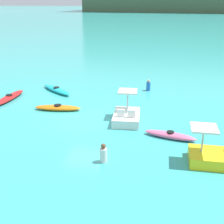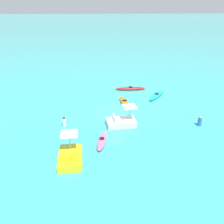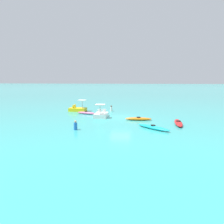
{
  "view_description": "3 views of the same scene",
  "coord_description": "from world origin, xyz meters",
  "px_view_note": "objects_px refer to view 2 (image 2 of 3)",
  "views": [
    {
      "loc": [
        4.77,
        -15.39,
        6.71
      ],
      "look_at": [
        1.36,
        1.08,
        0.26
      ],
      "focal_mm": 47.31,
      "sensor_mm": 36.0,
      "label": 1
    },
    {
      "loc": [
        19.24,
        -1.89,
        9.16
      ],
      "look_at": [
        0.16,
        -0.15,
        0.22
      ],
      "focal_mm": 36.54,
      "sensor_mm": 36.0,
      "label": 2
    },
    {
      "loc": [
        -3.69,
        23.04,
        4.4
      ],
      "look_at": [
        0.92,
        0.8,
        0.75
      ],
      "focal_mm": 30.93,
      "sensor_mm": 36.0,
      "label": 3
    }
  ],
  "objects_px": {
    "kayak_pink": "(102,141)",
    "person_near_shore": "(64,122)",
    "kayak_cyan": "(157,95)",
    "kayak_red": "(130,88)",
    "kayak_orange": "(125,102)",
    "person_by_kayaks": "(200,121)",
    "pedal_boat_white": "(121,122)",
    "pedal_boat_yellow": "(70,157)"
  },
  "relations": [
    {
      "from": "kayak_pink",
      "to": "person_near_shore",
      "type": "distance_m",
      "value": 4.13
    },
    {
      "from": "kayak_pink",
      "to": "kayak_cyan",
      "type": "relative_size",
      "value": 0.85
    },
    {
      "from": "kayak_pink",
      "to": "kayak_red",
      "type": "distance_m",
      "value": 12.05
    },
    {
      "from": "kayak_red",
      "to": "kayak_pink",
      "type": "bearing_deg",
      "value": -19.43
    },
    {
      "from": "kayak_orange",
      "to": "kayak_red",
      "type": "height_order",
      "value": "same"
    },
    {
      "from": "kayak_orange",
      "to": "person_by_kayaks",
      "type": "distance_m",
      "value": 7.72
    },
    {
      "from": "kayak_cyan",
      "to": "pedal_boat_white",
      "type": "relative_size",
      "value": 1.27
    },
    {
      "from": "kayak_orange",
      "to": "pedal_boat_white",
      "type": "distance_m",
      "value": 4.74
    },
    {
      "from": "pedal_boat_white",
      "to": "kayak_cyan",
      "type": "bearing_deg",
      "value": 142.66
    },
    {
      "from": "kayak_pink",
      "to": "pedal_boat_white",
      "type": "distance_m",
      "value": 3.11
    },
    {
      "from": "kayak_pink",
      "to": "kayak_red",
      "type": "xyz_separation_m",
      "value": [
        -11.37,
        4.01,
        -0.0
      ]
    },
    {
      "from": "pedal_boat_yellow",
      "to": "person_near_shore",
      "type": "relative_size",
      "value": 2.83
    },
    {
      "from": "kayak_cyan",
      "to": "pedal_boat_yellow",
      "type": "height_order",
      "value": "pedal_boat_yellow"
    },
    {
      "from": "kayak_red",
      "to": "pedal_boat_yellow",
      "type": "distance_m",
      "value": 14.75
    },
    {
      "from": "kayak_orange",
      "to": "person_by_kayaks",
      "type": "relative_size",
      "value": 3.45
    },
    {
      "from": "person_near_shore",
      "to": "person_by_kayaks",
      "type": "xyz_separation_m",
      "value": [
        0.95,
        11.3,
        0.0
      ]
    },
    {
      "from": "pedal_boat_yellow",
      "to": "person_near_shore",
      "type": "xyz_separation_m",
      "value": [
        -4.85,
        -0.86,
        0.05
      ]
    },
    {
      "from": "kayak_red",
      "to": "pedal_boat_yellow",
      "type": "relative_size",
      "value": 1.45
    },
    {
      "from": "kayak_cyan",
      "to": "person_near_shore",
      "type": "bearing_deg",
      "value": -57.88
    },
    {
      "from": "kayak_red",
      "to": "pedal_boat_yellow",
      "type": "bearing_deg",
      "value": -24.68
    },
    {
      "from": "kayak_orange",
      "to": "kayak_pink",
      "type": "xyz_separation_m",
      "value": [
        7.2,
        -2.7,
        -0.0
      ]
    },
    {
      "from": "pedal_boat_white",
      "to": "person_near_shore",
      "type": "bearing_deg",
      "value": -93.17
    },
    {
      "from": "pedal_boat_white",
      "to": "person_near_shore",
      "type": "distance_m",
      "value": 4.77
    },
    {
      "from": "pedal_boat_yellow",
      "to": "kayak_orange",
      "type": "bearing_deg",
      "value": 152.28
    },
    {
      "from": "kayak_pink",
      "to": "kayak_cyan",
      "type": "bearing_deg",
      "value": 143.47
    },
    {
      "from": "kayak_cyan",
      "to": "kayak_red",
      "type": "bearing_deg",
      "value": -135.58
    },
    {
      "from": "person_near_shore",
      "to": "kayak_orange",
      "type": "bearing_deg",
      "value": 127.46
    },
    {
      "from": "kayak_orange",
      "to": "pedal_boat_white",
      "type": "height_order",
      "value": "pedal_boat_white"
    },
    {
      "from": "pedal_boat_white",
      "to": "person_by_kayaks",
      "type": "height_order",
      "value": "pedal_boat_white"
    },
    {
      "from": "kayak_cyan",
      "to": "person_near_shore",
      "type": "height_order",
      "value": "person_near_shore"
    },
    {
      "from": "kayak_pink",
      "to": "person_near_shore",
      "type": "relative_size",
      "value": 3.12
    },
    {
      "from": "kayak_orange",
      "to": "person_near_shore",
      "type": "relative_size",
      "value": 3.45
    },
    {
      "from": "pedal_boat_white",
      "to": "pedal_boat_yellow",
      "type": "xyz_separation_m",
      "value": [
        4.59,
        -3.91,
        0.0
      ]
    },
    {
      "from": "kayak_orange",
      "to": "kayak_cyan",
      "type": "distance_m",
      "value": 4.15
    },
    {
      "from": "person_near_shore",
      "to": "kayak_pink",
      "type": "bearing_deg",
      "value": 46.8
    },
    {
      "from": "pedal_boat_white",
      "to": "person_near_shore",
      "type": "height_order",
      "value": "pedal_boat_white"
    },
    {
      "from": "kayak_cyan",
      "to": "person_by_kayaks",
      "type": "xyz_separation_m",
      "value": [
        6.93,
        1.77,
        0.22
      ]
    },
    {
      "from": "pedal_boat_yellow",
      "to": "person_by_kayaks",
      "type": "distance_m",
      "value": 11.15
    },
    {
      "from": "kayak_orange",
      "to": "kayak_red",
      "type": "xyz_separation_m",
      "value": [
        -4.17,
        1.31,
        -0.0
      ]
    },
    {
      "from": "kayak_pink",
      "to": "pedal_boat_yellow",
      "type": "xyz_separation_m",
      "value": [
        2.03,
        -2.15,
        0.17
      ]
    },
    {
      "from": "kayak_cyan",
      "to": "person_by_kayaks",
      "type": "height_order",
      "value": "person_by_kayaks"
    },
    {
      "from": "kayak_orange",
      "to": "person_by_kayaks",
      "type": "height_order",
      "value": "person_by_kayaks"
    }
  ]
}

